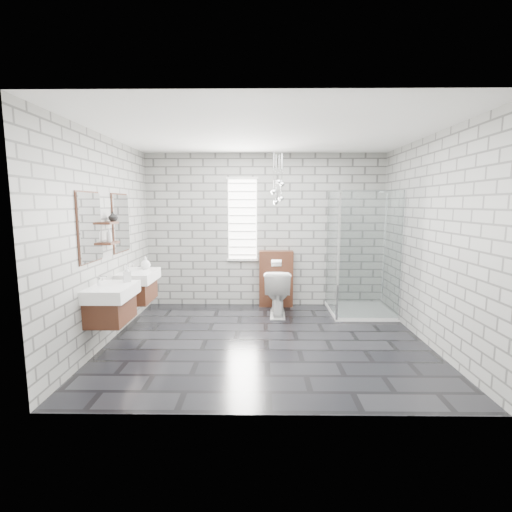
{
  "coord_description": "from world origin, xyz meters",
  "views": [
    {
      "loc": [
        -0.08,
        -4.8,
        1.82
      ],
      "look_at": [
        -0.14,
        0.35,
        1.1
      ],
      "focal_mm": 26.0,
      "sensor_mm": 36.0,
      "label": 1
    }
  ],
  "objects_px": {
    "vanity_right": "(136,277)",
    "cistern_panel": "(276,279)",
    "vanity_left": "(109,293)",
    "shower_enclosure": "(356,285)",
    "toilet": "(277,292)"
  },
  "relations": [
    {
      "from": "cistern_panel",
      "to": "shower_enclosure",
      "type": "height_order",
      "value": "shower_enclosure"
    },
    {
      "from": "shower_enclosure",
      "to": "toilet",
      "type": "distance_m",
      "value": 1.31
    },
    {
      "from": "vanity_right",
      "to": "cistern_panel",
      "type": "relative_size",
      "value": 1.57
    },
    {
      "from": "toilet",
      "to": "vanity_right",
      "type": "bearing_deg",
      "value": 19.78
    },
    {
      "from": "vanity_left",
      "to": "shower_enclosure",
      "type": "xyz_separation_m",
      "value": [
        3.41,
        1.66,
        -0.25
      ]
    },
    {
      "from": "vanity_left",
      "to": "shower_enclosure",
      "type": "bearing_deg",
      "value": 25.93
    },
    {
      "from": "vanity_left",
      "to": "cistern_panel",
      "type": "height_order",
      "value": "vanity_left"
    },
    {
      "from": "shower_enclosure",
      "to": "vanity_right",
      "type": "bearing_deg",
      "value": -168.73
    },
    {
      "from": "vanity_left",
      "to": "vanity_right",
      "type": "height_order",
      "value": "same"
    },
    {
      "from": "vanity_right",
      "to": "shower_enclosure",
      "type": "bearing_deg",
      "value": 11.27
    },
    {
      "from": "vanity_left",
      "to": "shower_enclosure",
      "type": "relative_size",
      "value": 0.77
    },
    {
      "from": "vanity_right",
      "to": "toilet",
      "type": "relative_size",
      "value": 2.06
    },
    {
      "from": "vanity_right",
      "to": "vanity_left",
      "type": "bearing_deg",
      "value": -90.0
    },
    {
      "from": "vanity_left",
      "to": "shower_enclosure",
      "type": "distance_m",
      "value": 3.8
    },
    {
      "from": "shower_enclosure",
      "to": "toilet",
      "type": "relative_size",
      "value": 2.67
    }
  ]
}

